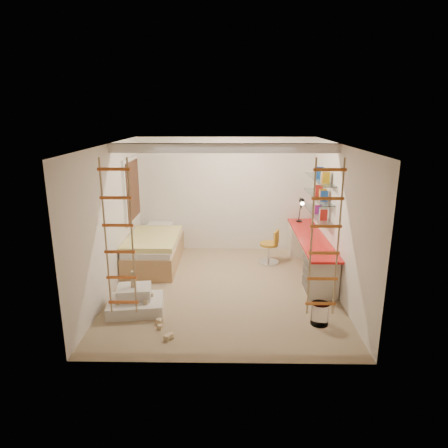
{
  "coord_description": "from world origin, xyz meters",
  "views": [
    {
      "loc": [
        0.12,
        -6.72,
        3.11
      ],
      "look_at": [
        0.0,
        0.3,
        1.15
      ],
      "focal_mm": 32.0,
      "sensor_mm": 36.0,
      "label": 1
    }
  ],
  "objects_px": {
    "desk": "(310,253)",
    "swivel_chair": "(270,251)",
    "play_platform": "(135,301)",
    "bed": "(155,249)"
  },
  "relations": [
    {
      "from": "desk",
      "to": "bed",
      "type": "bearing_deg",
      "value": 173.51
    },
    {
      "from": "desk",
      "to": "play_platform",
      "type": "distance_m",
      "value": 3.58
    },
    {
      "from": "desk",
      "to": "swivel_chair",
      "type": "xyz_separation_m",
      "value": [
        -0.76,
        0.42,
        -0.13
      ]
    },
    {
      "from": "bed",
      "to": "play_platform",
      "type": "xyz_separation_m",
      "value": [
        0.05,
        -2.06,
        -0.18
      ]
    },
    {
      "from": "bed",
      "to": "desk",
      "type": "bearing_deg",
      "value": -6.49
    },
    {
      "from": "desk",
      "to": "swivel_chair",
      "type": "distance_m",
      "value": 0.88
    },
    {
      "from": "swivel_chair",
      "to": "play_platform",
      "type": "xyz_separation_m",
      "value": [
        -2.38,
        -2.12,
        -0.12
      ]
    },
    {
      "from": "bed",
      "to": "swivel_chair",
      "type": "height_order",
      "value": "swivel_chair"
    },
    {
      "from": "desk",
      "to": "bed",
      "type": "xyz_separation_m",
      "value": [
        -3.2,
        0.36,
        -0.07
      ]
    },
    {
      "from": "bed",
      "to": "swivel_chair",
      "type": "relative_size",
      "value": 2.69
    }
  ]
}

